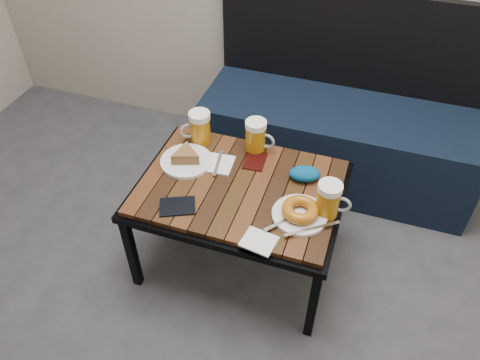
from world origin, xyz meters
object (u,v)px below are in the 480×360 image
(beer_mug_left, at_px, (199,127))
(plate_bagel, at_px, (300,212))
(beer_mug_centre, at_px, (256,136))
(knit_pouch, at_px, (305,174))
(bench, at_px, (337,133))
(passport_burgundy, at_px, (255,161))
(passport_navy, at_px, (177,206))
(plate_pie, at_px, (186,158))
(beer_mug_right, at_px, (329,199))
(cafe_table, at_px, (240,193))

(beer_mug_left, height_order, plate_bagel, beer_mug_left)
(beer_mug_centre, xyz_separation_m, knit_pouch, (0.25, -0.12, -0.05))
(bench, relative_size, passport_burgundy, 11.46)
(passport_navy, bearing_deg, plate_pie, 171.66)
(beer_mug_centre, bearing_deg, knit_pouch, -21.77)
(plate_pie, xyz_separation_m, passport_navy, (0.07, -0.25, -0.02))
(bench, bearing_deg, beer_mug_right, -85.23)
(passport_burgundy, distance_m, knit_pouch, 0.23)
(cafe_table, bearing_deg, plate_pie, 167.04)
(plate_pie, distance_m, knit_pouch, 0.50)
(beer_mug_left, relative_size, passport_burgundy, 1.24)
(beer_mug_right, height_order, plate_pie, beer_mug_right)
(cafe_table, relative_size, plate_bagel, 3.22)
(beer_mug_left, relative_size, knit_pouch, 1.18)
(plate_pie, bearing_deg, beer_mug_left, 89.73)
(bench, xyz_separation_m, plate_pie, (-0.56, -0.68, 0.22))
(bench, relative_size, cafe_table, 1.67)
(cafe_table, bearing_deg, passport_navy, -134.72)
(cafe_table, relative_size, knit_pouch, 6.53)
(passport_navy, bearing_deg, beer_mug_right, 81.38)
(cafe_table, bearing_deg, knit_pouch, 26.64)
(cafe_table, height_order, beer_mug_left, beer_mug_left)
(plate_pie, bearing_deg, beer_mug_centre, 35.02)
(passport_burgundy, bearing_deg, knit_pouch, -14.21)
(knit_pouch, bearing_deg, plate_pie, -173.21)
(knit_pouch, bearing_deg, beer_mug_left, 169.12)
(cafe_table, height_order, passport_burgundy, passport_burgundy)
(cafe_table, distance_m, knit_pouch, 0.28)
(plate_bagel, height_order, knit_pouch, plate_bagel)
(cafe_table, height_order, passport_navy, passport_navy)
(beer_mug_centre, bearing_deg, cafe_table, -84.28)
(plate_pie, height_order, knit_pouch, plate_pie)
(beer_mug_right, height_order, plate_bagel, beer_mug_right)
(beer_mug_left, bearing_deg, passport_navy, 73.44)
(passport_navy, distance_m, passport_burgundy, 0.41)
(cafe_table, xyz_separation_m, plate_bagel, (0.27, -0.09, 0.07))
(bench, height_order, passport_navy, bench)
(beer_mug_right, bearing_deg, bench, 92.34)
(beer_mug_left, bearing_deg, cafe_table, 114.12)
(cafe_table, relative_size, plate_pie, 3.77)
(bench, height_order, cafe_table, bench)
(bench, height_order, beer_mug_left, bench)
(beer_mug_right, relative_size, knit_pouch, 1.14)
(beer_mug_right, xyz_separation_m, passport_burgundy, (-0.35, 0.20, -0.07))
(bench, xyz_separation_m, knit_pouch, (-0.06, -0.62, 0.23))
(plate_pie, distance_m, plate_bagel, 0.55)
(plate_pie, distance_m, passport_navy, 0.26)
(beer_mug_centre, bearing_deg, passport_navy, -108.92)
(beer_mug_right, height_order, passport_navy, beer_mug_right)
(plate_bagel, distance_m, passport_navy, 0.47)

